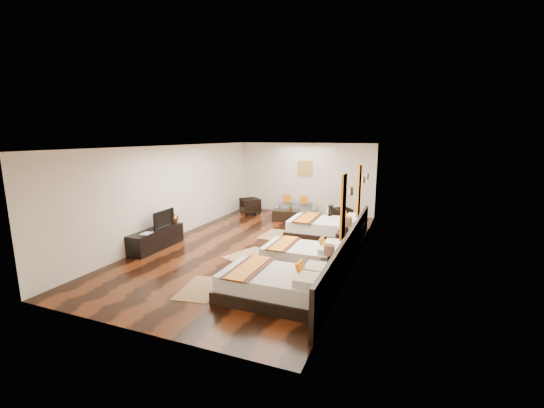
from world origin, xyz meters
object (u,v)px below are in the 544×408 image
at_px(nightstand_a, 328,270).
at_px(armchair_left, 250,206).
at_px(table_plant, 291,207).
at_px(bed_mid, 305,256).
at_px(bed_far, 328,229).
at_px(tv_console, 156,239).
at_px(armchair_right, 343,215).
at_px(book, 142,233).
at_px(bed_near, 277,285).
at_px(tv, 161,219).
at_px(figurine, 172,217).
at_px(coffee_table, 286,216).
at_px(nightstand_b, 346,240).
at_px(sofa, 295,209).

distance_m(nightstand_a, armchair_left, 6.98).
xyz_separation_m(nightstand_a, table_plant, (-2.50, 4.93, 0.23)).
xyz_separation_m(bed_mid, bed_far, (0.00, 2.48, 0.05)).
distance_m(tv_console, armchair_right, 6.48).
distance_m(tv_console, book, 0.60).
bearing_deg(bed_mid, bed_near, -89.93).
distance_m(tv, figurine, 0.54).
bearing_deg(armchair_right, tv_console, -167.36).
xyz_separation_m(bed_mid, coffee_table, (-1.90, 4.10, -0.05)).
xyz_separation_m(nightstand_b, sofa, (-2.65, 3.79, -0.10)).
bearing_deg(bed_mid, bed_far, 89.89).
bearing_deg(armchair_right, bed_mid, -127.07).
distance_m(bed_mid, book, 4.27).
distance_m(bed_mid, tv, 4.18).
bearing_deg(book, tv, 86.04).
distance_m(figurine, armchair_right, 5.97).
bearing_deg(armchair_left, nightstand_a, -6.57).
xyz_separation_m(book, table_plant, (2.44, 4.93, -0.05)).
xyz_separation_m(figurine, coffee_table, (2.29, 3.61, -0.54)).
height_order(bed_mid, book, bed_mid).
xyz_separation_m(nightstand_a, tv_console, (-4.95, 0.52, -0.02)).
bearing_deg(nightstand_b, tv_console, -162.10).
bearing_deg(sofa, nightstand_b, -68.62).
relative_size(nightstand_b, book, 3.13).
relative_size(bed_mid, sofa, 1.18).
relative_size(nightstand_b, sofa, 0.59).
relative_size(armchair_left, armchair_right, 1.22).
xyz_separation_m(tv, figurine, (-0.05, 0.53, -0.06)).
distance_m(book, sofa, 6.35).
xyz_separation_m(tv, armchair_left, (0.50, 4.71, -0.48)).
bearing_deg(table_plant, bed_mid, -67.21).
relative_size(tv_console, tv, 2.06).
bearing_deg(sofa, armchair_right, -27.69).
distance_m(sofa, coffee_table, 1.05).
bearing_deg(book, sofa, 68.79).
distance_m(bed_far, nightstand_b, 1.34).
bearing_deg(table_plant, bed_near, -73.79).
xyz_separation_m(nightstand_b, armchair_right, (-0.70, 3.30, -0.08)).
height_order(tv, armchair_right, tv).
relative_size(bed_mid, tv, 2.23).
relative_size(armchair_right, table_plant, 2.45).
xyz_separation_m(bed_far, coffee_table, (-1.91, 1.62, -0.10)).
bearing_deg(sofa, bed_mid, -83.32).
height_order(bed_near, table_plant, bed_near).
bearing_deg(bed_near, bed_far, 89.97).
distance_m(bed_near, armchair_left, 7.49).
relative_size(bed_mid, armchair_left, 2.75).
xyz_separation_m(bed_far, book, (-4.20, -3.24, 0.26)).
bearing_deg(nightstand_a, bed_near, -123.98).
relative_size(bed_near, sofa, 1.29).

